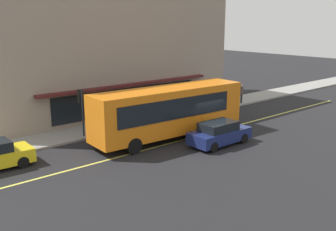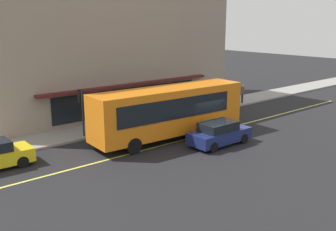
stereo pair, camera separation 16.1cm
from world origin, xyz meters
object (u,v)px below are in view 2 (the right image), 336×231
at_px(bus, 170,110).
at_px(traffic_light, 81,101).
at_px(car_navy, 219,133).
at_px(pedestrian_waiting, 242,92).
at_px(pedestrian_near_storefront, 190,94).

xyz_separation_m(bus, traffic_light, (-4.40, 4.00, 0.55)).
xyz_separation_m(car_navy, pedestrian_waiting, (10.67, 6.88, 0.47)).
height_order(traffic_light, pedestrian_near_storefront, traffic_light).
bearing_deg(pedestrian_waiting, car_navy, -147.19).
bearing_deg(car_navy, pedestrian_near_storefront, 57.11).
xyz_separation_m(bus, car_navy, (1.62, -3.03, -1.24)).
distance_m(car_navy, pedestrian_near_storefront, 10.64).
distance_m(bus, traffic_light, 5.97).
xyz_separation_m(traffic_light, pedestrian_waiting, (16.69, -0.15, -1.32)).
height_order(bus, pedestrian_waiting, bus).
xyz_separation_m(bus, pedestrian_near_storefront, (7.39, 5.89, -0.70)).
bearing_deg(bus, pedestrian_near_storefront, 38.55).
bearing_deg(pedestrian_waiting, pedestrian_near_storefront, 157.38).
height_order(car_navy, pedestrian_near_storefront, pedestrian_near_storefront).
bearing_deg(car_navy, pedestrian_waiting, 32.81).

